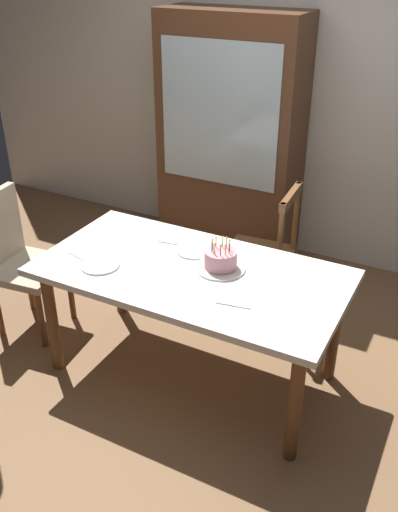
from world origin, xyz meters
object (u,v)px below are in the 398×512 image
(chair_spindle_back, at_px, (261,256))
(plate_far_side, at_px, (194,250))
(plate_near_celebrant, at_px, (100,265))
(dining_table, at_px, (191,283))
(china_cabinet, at_px, (230,140))
(birthday_cake, at_px, (221,261))
(chair_upholstered, at_px, (16,255))

(chair_spindle_back, bearing_deg, plate_far_side, -109.79)
(plate_near_celebrant, bearing_deg, plate_far_side, 46.06)
(dining_table, xyz_separation_m, china_cabinet, (-0.49, 1.56, 0.32))
(plate_far_side, relative_size, chair_spindle_back, 0.23)
(dining_table, relative_size, birthday_cake, 6.10)
(birthday_cake, bearing_deg, dining_table, -148.50)
(dining_table, distance_m, plate_far_side, 0.24)
(chair_spindle_back, height_order, china_cabinet, china_cabinet)
(birthday_cake, distance_m, chair_upholstered, 1.41)
(birthday_cake, bearing_deg, chair_upholstered, -172.98)
(plate_near_celebrant, bearing_deg, dining_table, 23.00)
(chair_upholstered, bearing_deg, dining_table, 3.89)
(birthday_cake, xyz_separation_m, chair_spindle_back, (-0.02, 0.68, -0.31))
(plate_near_celebrant, relative_size, plate_far_side, 1.00)
(chair_upholstered, xyz_separation_m, china_cabinet, (0.75, 1.64, 0.42))
(dining_table, relative_size, chair_spindle_back, 1.80)
(plate_far_side, xyz_separation_m, chair_upholstered, (-1.16, -0.28, -0.20))
(birthday_cake, xyz_separation_m, chair_upholstered, (-1.38, -0.17, -0.24))
(birthday_cake, xyz_separation_m, china_cabinet, (-0.63, 1.47, 0.18))
(plate_near_celebrant, relative_size, china_cabinet, 0.12)
(birthday_cake, relative_size, china_cabinet, 0.15)
(plate_far_side, height_order, chair_upholstered, chair_upholstered)
(plate_far_side, bearing_deg, dining_table, -66.82)
(plate_far_side, relative_size, chair_upholstered, 0.23)
(birthday_cake, relative_size, chair_upholstered, 0.29)
(china_cabinet, bearing_deg, dining_table, -72.49)
(plate_near_celebrant, xyz_separation_m, chair_upholstered, (-0.77, 0.11, -0.20))
(birthday_cake, relative_size, plate_far_side, 1.27)
(plate_far_side, xyz_separation_m, chair_spindle_back, (0.20, 0.57, -0.27))
(plate_far_side, height_order, china_cabinet, china_cabinet)
(plate_near_celebrant, bearing_deg, china_cabinet, 90.72)
(dining_table, bearing_deg, plate_near_celebrant, -157.00)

